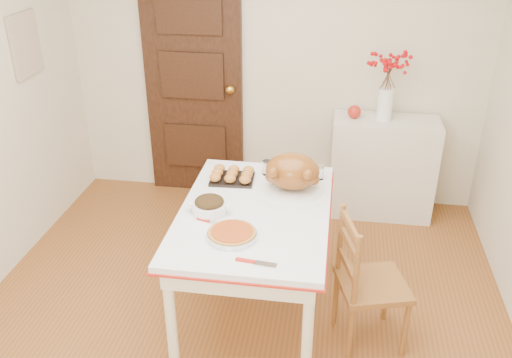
% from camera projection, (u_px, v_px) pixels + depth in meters
% --- Properties ---
extents(floor, '(3.50, 4.00, 0.00)m').
position_uv_depth(floor, '(232.00, 344.00, 3.38)').
color(floor, brown).
rests_on(floor, ground).
extents(wall_back, '(3.50, 0.00, 2.50)m').
position_uv_depth(wall_back, '(275.00, 59.00, 4.57)').
color(wall_back, beige).
rests_on(wall_back, ground).
extents(door_back, '(0.85, 0.06, 2.06)m').
position_uv_depth(door_back, '(193.00, 82.00, 4.74)').
color(door_back, '#3A1D14').
rests_on(door_back, ground).
extents(photo_board, '(0.03, 0.35, 0.45)m').
position_uv_depth(photo_board, '(25.00, 44.00, 3.99)').
color(photo_board, '#CAB68A').
rests_on(photo_board, ground).
extents(sideboard, '(0.85, 0.38, 0.85)m').
position_uv_depth(sideboard, '(382.00, 167.00, 4.62)').
color(sideboard, beige).
rests_on(sideboard, floor).
extents(kitchen_table, '(0.90, 1.32, 0.79)m').
position_uv_depth(kitchen_table, '(255.00, 264.00, 3.46)').
color(kitchen_table, white).
rests_on(kitchen_table, floor).
extents(chair_oak, '(0.48, 0.48, 0.87)m').
position_uv_depth(chair_oak, '(373.00, 282.00, 3.23)').
color(chair_oak, brown).
rests_on(chair_oak, floor).
extents(berry_vase, '(0.28, 0.28, 0.54)m').
position_uv_depth(berry_vase, '(387.00, 87.00, 4.31)').
color(berry_vase, white).
rests_on(berry_vase, sideboard).
extents(apple, '(0.11, 0.11, 0.11)m').
position_uv_depth(apple, '(354.00, 112.00, 4.44)').
color(apple, red).
rests_on(apple, sideboard).
extents(turkey_platter, '(0.41, 0.33, 0.25)m').
position_uv_depth(turkey_platter, '(292.00, 173.00, 3.43)').
color(turkey_platter, brown).
rests_on(turkey_platter, kitchen_table).
extents(pumpkin_pie, '(0.34, 0.34, 0.06)m').
position_uv_depth(pumpkin_pie, '(232.00, 233.00, 2.99)').
color(pumpkin_pie, '#A13D14').
rests_on(pumpkin_pie, kitchen_table).
extents(stuffing_dish, '(0.27, 0.22, 0.10)m').
position_uv_depth(stuffing_dish, '(209.00, 205.00, 3.22)').
color(stuffing_dish, '#3A2B12').
rests_on(stuffing_dish, kitchen_table).
extents(rolls_tray, '(0.29, 0.24, 0.08)m').
position_uv_depth(rolls_tray, '(232.00, 175.00, 3.60)').
color(rolls_tray, '#A76B2B').
rests_on(rolls_tray, kitchen_table).
extents(pie_server, '(0.22, 0.09, 0.01)m').
position_uv_depth(pie_server, '(256.00, 262.00, 2.79)').
color(pie_server, silver).
rests_on(pie_server, kitchen_table).
extents(carving_knife, '(0.23, 0.12, 0.01)m').
position_uv_depth(carving_knife, '(214.00, 223.00, 3.13)').
color(carving_knife, silver).
rests_on(carving_knife, kitchen_table).
extents(drinking_glass, '(0.06, 0.06, 0.10)m').
position_uv_depth(drinking_glass, '(267.00, 168.00, 3.67)').
color(drinking_glass, white).
rests_on(drinking_glass, kitchen_table).
extents(shaker_pair, '(0.11, 0.07, 0.10)m').
position_uv_depth(shaker_pair, '(316.00, 172.00, 3.62)').
color(shaker_pair, white).
rests_on(shaker_pair, kitchen_table).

